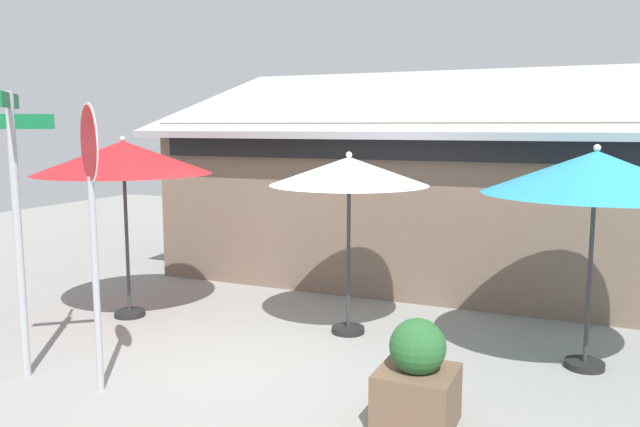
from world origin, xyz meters
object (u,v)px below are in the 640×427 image
Objects in this scene: patio_umbrella_teal_right at (596,174)px; street_sign_post at (16,206)px; patio_umbrella_ivory_center at (349,173)px; patio_umbrella_crimson_left at (123,158)px; stop_sign at (91,191)px; sidewalk_planter at (417,380)px.

street_sign_post is at bearing -154.29° from patio_umbrella_teal_right.
street_sign_post is 1.22× the size of patio_umbrella_teal_right.
patio_umbrella_teal_right is (2.94, -0.09, 0.08)m from patio_umbrella_ivory_center.
patio_umbrella_crimson_left is at bearing 101.47° from street_sign_post.
stop_sign reaches higher than patio_umbrella_crimson_left.
stop_sign is 5.38m from patio_umbrella_teal_right.
sidewalk_planter is at bearing -19.34° from patio_umbrella_crimson_left.
patio_umbrella_teal_right is at bearing 4.64° from patio_umbrella_crimson_left.
street_sign_post is 2.32m from patio_umbrella_crimson_left.
patio_umbrella_ivory_center is at bearing 45.87° from street_sign_post.
patio_umbrella_teal_right is (5.68, 2.74, 0.33)m from street_sign_post.
street_sign_post is 1.04× the size of stop_sign.
sidewalk_planter is (-1.39, -2.16, -1.79)m from patio_umbrella_teal_right.
patio_umbrella_crimson_left is at bearing -169.62° from patio_umbrella_ivory_center.
patio_umbrella_crimson_left reaches higher than patio_umbrella_teal_right.
patio_umbrella_crimson_left is 1.02× the size of patio_umbrella_teal_right.
sidewalk_planter is (3.26, 0.55, -1.66)m from stop_sign.
stop_sign reaches higher than patio_umbrella_ivory_center.
patio_umbrella_ivory_center is 2.38× the size of sidewalk_planter.
sidewalk_planter is at bearing 7.62° from street_sign_post.
patio_umbrella_teal_right is (6.14, 0.50, -0.07)m from patio_umbrella_crimson_left.
patio_umbrella_crimson_left reaches higher than sidewalk_planter.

